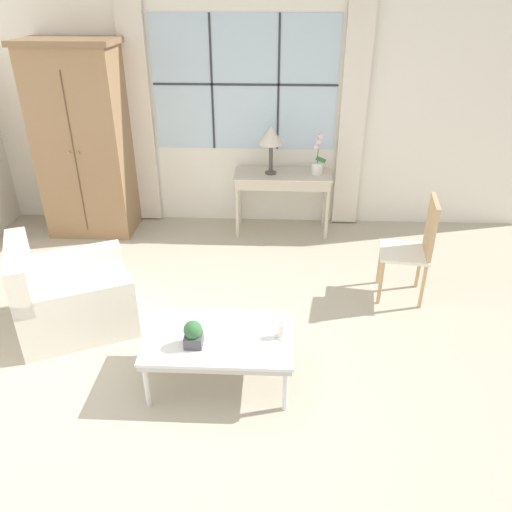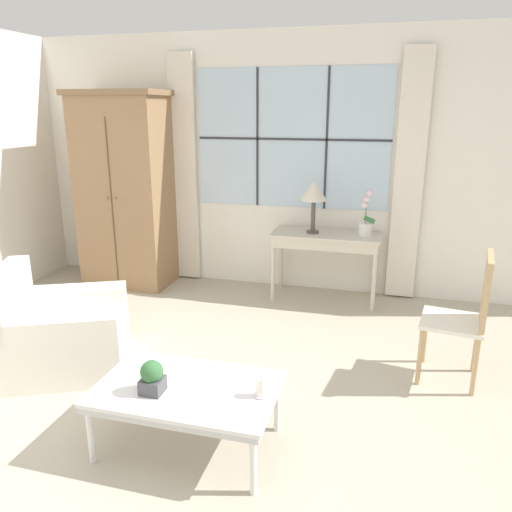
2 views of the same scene
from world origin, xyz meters
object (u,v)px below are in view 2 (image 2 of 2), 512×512
Objects in this scene: console_table at (326,241)px; potted_orchid at (366,220)px; armoire at (126,190)px; potted_plant_small at (152,377)px; coffee_table at (187,393)px; side_chair_wooden at (468,311)px; pillar_candle at (261,388)px; armchair_upholstered at (60,335)px; table_lamp at (314,193)px.

potted_orchid reaches higher than console_table.
armoire is 10.89× the size of potted_plant_small.
side_chair_wooden is at bearing 36.46° from coffee_table.
console_table is 2.70m from pillar_candle.
potted_orchid is at bearing 42.49° from armchair_upholstered.
table_lamp is at bearing 92.82° from pillar_candle.
console_table is 5.63× the size of potted_plant_small.
pillar_candle reaches higher than coffee_table.
armoire reaches higher than coffee_table.
console_table is 8.56× the size of pillar_candle.
coffee_table is at bearing 32.68° from potted_plant_small.
pillar_candle is at bearing -98.63° from potted_orchid.
table_lamp is 0.60m from potted_orchid.
armoire is at bearing 102.94° from armchair_upholstered.
potted_orchid reaches higher than coffee_table.
armchair_upholstered is 1.95m from pillar_candle.
side_chair_wooden is (0.84, -1.45, -0.33)m from potted_orchid.
armoire is at bearing -178.71° from console_table.
table_lamp reaches higher than potted_plant_small.
side_chair_wooden is at bearing -49.44° from console_table.
armchair_upholstered is at bearing 160.44° from pillar_candle.
armchair_upholstered is (-1.84, -2.04, -0.38)m from console_table.
coffee_table is (-0.86, -2.71, -0.53)m from potted_orchid.
pillar_candle is at bearing -87.18° from table_lamp.
side_chair_wooden is at bearing 10.98° from armchair_upholstered.
console_table reaches higher than pillar_candle.
potted_orchid is at bearing 2.35° from table_lamp.
armoire reaches higher than armchair_upholstered.
side_chair_wooden reaches higher than pillar_candle.
table_lamp reaches higher than side_chair_wooden.
table_lamp is at bearing -174.02° from console_table.
potted_orchid reaches higher than armchair_upholstered.
coffee_table is at bearing -25.71° from armchair_upholstered.
console_table is 2.39× the size of potted_orchid.
armchair_upholstered is 3.15m from side_chair_wooden.
potted_orchid is 0.40× the size of armchair_upholstered.
potted_orchid is 3.59× the size of pillar_candle.
potted_plant_small is at bearing -99.95° from table_lamp.
side_chair_wooden reaches higher than coffee_table.
pillar_candle is at bearing -49.12° from armoire.
armchair_upholstered is 5.97× the size of potted_plant_small.
potted_orchid is (0.40, 0.01, 0.26)m from console_table.
potted_orchid is 1.71m from side_chair_wooden.
potted_plant_small is (-0.63, -2.81, -0.14)m from console_table.
armoire is at bearing 158.48° from side_chair_wooden.
console_table is at bearing 1.29° from armoire.
armchair_upholstered reaches higher than console_table.
armchair_upholstered is at bearing -77.06° from armoire.
console_table is at bearing 130.56° from side_chair_wooden.
side_chair_wooden is at bearing -46.03° from table_lamp.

